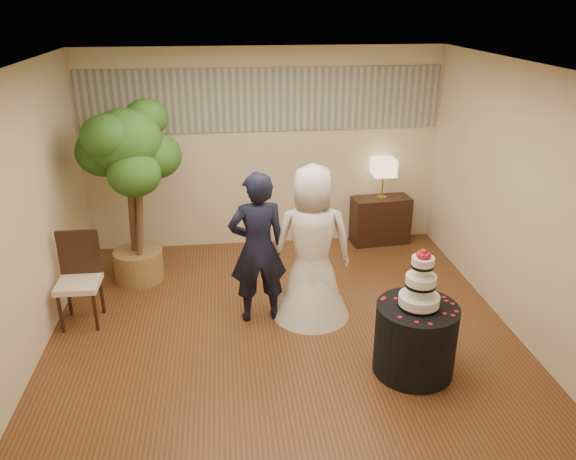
{
  "coord_description": "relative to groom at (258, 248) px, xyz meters",
  "views": [
    {
      "loc": [
        -0.55,
        -5.17,
        3.39
      ],
      "look_at": [
        0.1,
        0.4,
        1.05
      ],
      "focal_mm": 35.0,
      "sensor_mm": 36.0,
      "label": 1
    }
  ],
  "objects": [
    {
      "name": "floor",
      "position": [
        0.23,
        -0.36,
        -0.87
      ],
      "size": [
        5.0,
        5.0,
        0.0
      ],
      "primitive_type": "cube",
      "color": "brown",
      "rests_on": "ground"
    },
    {
      "name": "ceiling",
      "position": [
        0.23,
        -0.36,
        1.93
      ],
      "size": [
        5.0,
        5.0,
        0.0
      ],
      "primitive_type": "cube",
      "color": "white",
      "rests_on": "wall_back"
    },
    {
      "name": "wall_back",
      "position": [
        0.23,
        2.14,
        0.53
      ],
      "size": [
        5.0,
        0.06,
        2.8
      ],
      "primitive_type": "cube",
      "color": "beige",
      "rests_on": "ground"
    },
    {
      "name": "wall_front",
      "position": [
        0.23,
        -2.86,
        0.53
      ],
      "size": [
        5.0,
        0.06,
        2.8
      ],
      "primitive_type": "cube",
      "color": "beige",
      "rests_on": "ground"
    },
    {
      "name": "wall_left",
      "position": [
        -2.27,
        -0.36,
        0.53
      ],
      "size": [
        0.06,
        5.0,
        2.8
      ],
      "primitive_type": "cube",
      "color": "beige",
      "rests_on": "ground"
    },
    {
      "name": "wall_right",
      "position": [
        2.73,
        -0.36,
        0.53
      ],
      "size": [
        0.06,
        5.0,
        2.8
      ],
      "primitive_type": "cube",
      "color": "beige",
      "rests_on": "ground"
    },
    {
      "name": "mural_border",
      "position": [
        0.23,
        2.12,
        1.23
      ],
      "size": [
        4.9,
        0.02,
        0.85
      ],
      "primitive_type": "cube",
      "color": "gray",
      "rests_on": "wall_back"
    },
    {
      "name": "groom",
      "position": [
        0.0,
        0.0,
        0.0
      ],
      "size": [
        0.67,
        0.47,
        1.73
      ],
      "primitive_type": "imported",
      "rotation": [
        0.0,
        0.0,
        3.23
      ],
      "color": "black",
      "rests_on": "floor"
    },
    {
      "name": "bride",
      "position": [
        0.6,
        -0.0,
        0.02
      ],
      "size": [
        0.94,
        0.94,
        1.78
      ],
      "primitive_type": "imported",
      "rotation": [
        0.0,
        0.0,
        3.07
      ],
      "color": "white",
      "rests_on": "floor"
    },
    {
      "name": "cake_table",
      "position": [
        1.42,
        -1.15,
        -0.51
      ],
      "size": [
        0.94,
        0.94,
        0.71
      ],
      "primitive_type": "cylinder",
      "rotation": [
        0.0,
        0.0,
        0.23
      ],
      "color": "black",
      "rests_on": "floor"
    },
    {
      "name": "wedding_cake",
      "position": [
        1.42,
        -1.15,
        0.14
      ],
      "size": [
        0.39,
        0.39,
        0.59
      ],
      "primitive_type": null,
      "color": "white",
      "rests_on": "cake_table"
    },
    {
      "name": "console",
      "position": [
        1.93,
        1.93,
        -0.52
      ],
      "size": [
        0.87,
        0.45,
        0.7
      ],
      "primitive_type": "cube",
      "rotation": [
        0.0,
        0.0,
        0.09
      ],
      "color": "black",
      "rests_on": "floor"
    },
    {
      "name": "table_lamp",
      "position": [
        1.93,
        1.93,
        0.12
      ],
      "size": [
        0.31,
        0.31,
        0.58
      ],
      "primitive_type": null,
      "color": "#CEBD87",
      "rests_on": "console"
    },
    {
      "name": "ficus_tree",
      "position": [
        -1.47,
        1.13,
        0.29
      ],
      "size": [
        1.44,
        1.44,
        2.32
      ],
      "primitive_type": null,
      "rotation": [
        0.0,
        0.0,
        1.19
      ],
      "color": "#2C5B1C",
      "rests_on": "floor"
    },
    {
      "name": "side_chair",
      "position": [
        -1.96,
        0.13,
        -0.35
      ],
      "size": [
        0.47,
        0.49,
        1.03
      ],
      "primitive_type": null,
      "rotation": [
        0.0,
        0.0,
        -0.01
      ],
      "color": "black",
      "rests_on": "floor"
    }
  ]
}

